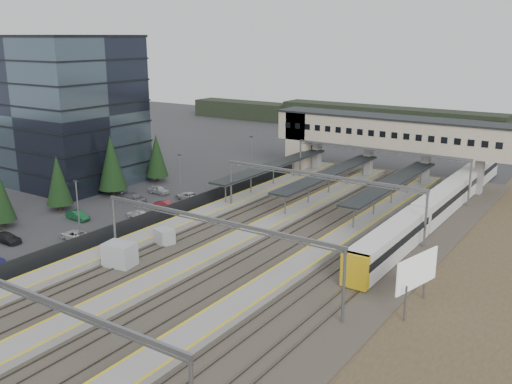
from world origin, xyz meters
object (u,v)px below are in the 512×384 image
Objects in this scene: relay_cabin_near at (120,255)px; office_building at (60,110)px; train at (441,203)px; billboard at (417,273)px; footbridge at (373,134)px; relay_cabin_far at (165,237)px.

office_building is at bearing 149.19° from relay_cabin_near.
train is 9.49× the size of billboard.
billboard is (6.29, -29.29, 1.65)m from train.
office_building is 68.26m from billboard.
train is at bearing -41.81° from footbridge.
train is (60.00, 15.42, -10.19)m from office_building.
train is (23.50, 37.19, 0.65)m from relay_cabin_near.
relay_cabin_far is at bearing -179.58° from billboard.
footbridge is 49.52m from billboard.
relay_cabin_near is (36.50, -21.77, -10.84)m from office_building.
relay_cabin_far is 0.42× the size of billboard.
relay_cabin_near is 0.58× the size of billboard.
relay_cabin_near is 7.71m from relay_cabin_far.
relay_cabin_far is 0.04× the size of train.
relay_cabin_near is at bearing -30.81° from office_building.
train is at bearing 14.41° from office_building.
footbridge is (7.79, 44.09, 6.94)m from relay_cabin_far.
office_building is 0.60× the size of footbridge.
relay_cabin_far is 38.10m from train.
train is 30.00m from billboard.
relay_cabin_far is at bearing -100.02° from footbridge.
footbridge is (7.20, 51.76, 6.58)m from relay_cabin_near.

